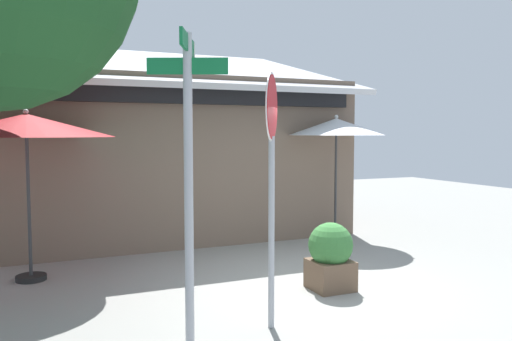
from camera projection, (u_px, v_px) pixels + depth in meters
ground_plane at (303, 288)px, 7.48m from camera, size 28.00×28.00×0.10m
cafe_building at (162, 153)px, 12.08m from camera, size 7.70×5.82×4.51m
street_sign_post at (188, 163)px, 5.04m from camera, size 0.73×0.79×3.18m
stop_sign at (272, 152)px, 5.71m from camera, size 0.44×0.64×2.88m
patio_umbrella_crimson_left at (26, 127)px, 7.55m from camera, size 2.55×2.55×2.56m
patio_umbrella_ivory_center at (336, 128)px, 10.45m from camera, size 1.96×1.96×2.58m
sidewalk_planter at (330, 255)px, 7.24m from camera, size 0.63×0.63×0.95m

